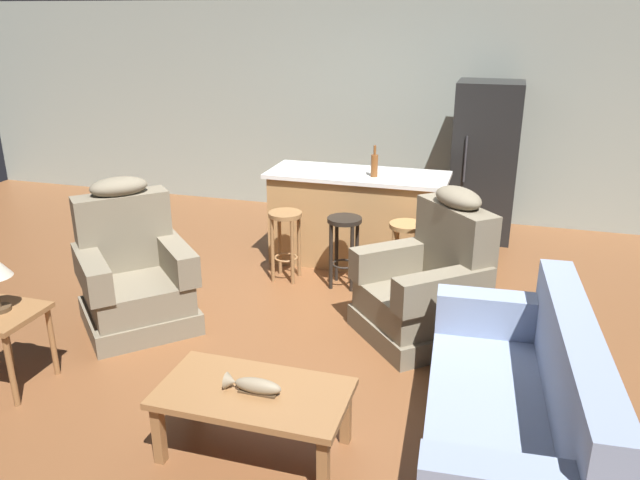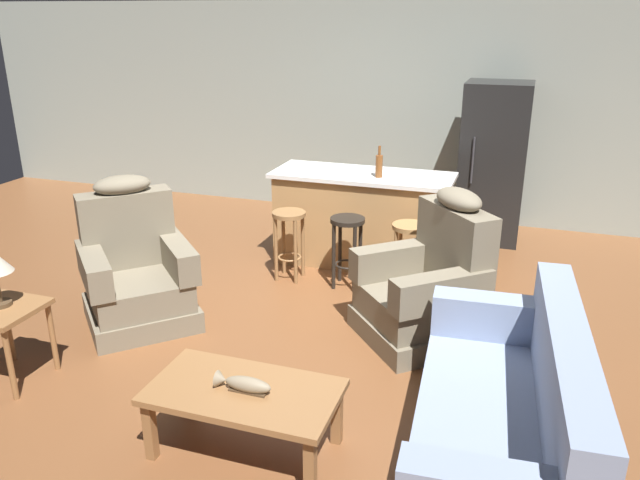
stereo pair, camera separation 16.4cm
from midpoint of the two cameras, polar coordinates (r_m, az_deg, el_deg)
The scene contains 14 objects.
ground_plane at distance 5.36m, azimuth 0.83°, elevation -7.16°, with size 12.00×12.00×0.00m.
back_wall at distance 7.88m, azimuth 8.00°, elevation 11.49°, with size 12.00×0.05×2.60m.
coffee_table at distance 3.73m, azimuth -5.68°, elevation -14.13°, with size 1.10×0.60×0.42m.
fish_figurine at distance 3.66m, azimuth -5.77°, elevation -12.97°, with size 0.34×0.10×0.10m.
couch at distance 3.71m, azimuth 17.92°, elevation -15.72°, with size 0.97×1.95×0.94m.
recliner_near_lamp at distance 5.38m, azimuth -15.65°, elevation -2.87°, with size 1.19×1.19×1.20m.
recliner_near_island at distance 4.99m, azimuth 10.83°, elevation -4.30°, with size 1.19×1.19×1.20m.
end_table at distance 4.80m, azimuth -26.04°, elevation -6.61°, with size 0.48×0.48×0.56m.
kitchen_island at distance 6.38m, azimuth 4.57°, elevation 1.98°, with size 1.80×0.70×0.95m.
bar_stool_left at distance 5.96m, azimuth -2.05°, elevation 0.67°, with size 0.32×0.32×0.68m.
bar_stool_middle at distance 5.79m, azimuth 3.32°, elevation 0.06°, with size 0.32×0.32×0.68m.
bar_stool_right at distance 5.68m, azimuth 8.96°, elevation -0.58°, with size 0.32×0.32×0.68m.
refrigerator at distance 7.26m, azimuth 16.15°, elevation 6.79°, with size 0.70×0.69×1.76m.
bottle_tall_green at distance 6.08m, azimuth 6.19°, elevation 6.80°, with size 0.07×0.07×0.31m.
Camera 2 is at (1.53, -4.51, 2.45)m, focal length 35.00 mm.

